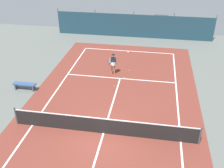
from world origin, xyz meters
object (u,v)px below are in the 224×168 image
at_px(tennis_net, 103,126).
at_px(courtside_bench, 25,85).
at_px(tennis_ball_near_player, 114,86).
at_px(parked_car, 161,24).
at_px(tennis_ball_by_sideline, 129,70).
at_px(tennis_player, 113,63).
at_px(tennis_ball_midcourt, 125,78).

xyz_separation_m(tennis_net, courtside_bench, (-6.31, 3.67, -0.14)).
height_order(tennis_ball_near_player, parked_car, parked_car).
bearing_deg(tennis_ball_near_player, tennis_ball_by_sideline, 73.52).
xyz_separation_m(tennis_net, tennis_ball_by_sideline, (0.54, 7.85, -0.48)).
distance_m(tennis_ball_near_player, tennis_ball_by_sideline, 2.80).
distance_m(tennis_player, tennis_ball_near_player, 2.16).
distance_m(tennis_net, tennis_ball_by_sideline, 7.88).
relative_size(parked_car, courtside_bench, 2.65).
bearing_deg(tennis_player, parked_car, -114.39).
bearing_deg(tennis_player, tennis_ball_near_player, 95.03).
height_order(tennis_ball_midcourt, courtside_bench, courtside_bench).
bearing_deg(tennis_ball_by_sideline, tennis_player, -147.04).
distance_m(tennis_player, parked_car, 11.59).
distance_m(tennis_ball_by_sideline, parked_car, 10.56).
bearing_deg(tennis_ball_near_player, tennis_ball_midcourt, 67.43).
bearing_deg(tennis_ball_near_player, tennis_player, 101.96).
height_order(tennis_net, tennis_ball_by_sideline, tennis_net).
height_order(tennis_ball_by_sideline, courtside_bench, courtside_bench).
bearing_deg(tennis_net, tennis_ball_midcourt, 87.19).
height_order(tennis_player, tennis_ball_by_sideline, tennis_player).
height_order(tennis_net, parked_car, parked_car).
bearing_deg(tennis_net, tennis_ball_by_sideline, 86.06).
bearing_deg(tennis_ball_by_sideline, courtside_bench, -148.61).
relative_size(tennis_ball_near_player, tennis_ball_by_sideline, 1.00).
distance_m(tennis_player, tennis_ball_by_sideline, 1.70).
xyz_separation_m(tennis_ball_near_player, courtside_bench, (-6.06, -1.50, 0.34)).
relative_size(tennis_ball_midcourt, tennis_ball_by_sideline, 1.00).
height_order(tennis_ball_near_player, tennis_ball_midcourt, same).
xyz_separation_m(tennis_ball_midcourt, tennis_ball_by_sideline, (0.22, 1.30, 0.00)).
bearing_deg(tennis_net, parked_car, 81.16).
bearing_deg(tennis_ball_by_sideline, tennis_ball_midcourt, -99.57).
relative_size(tennis_player, tennis_ball_by_sideline, 24.85).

